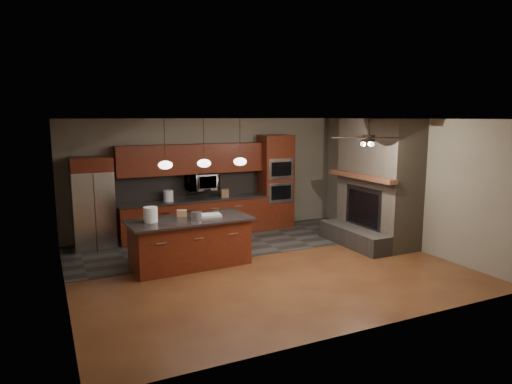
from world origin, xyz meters
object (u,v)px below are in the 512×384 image
oven_tower (276,182)px  counter_box (225,193)px  kitchen_island (190,242)px  paint_tray (209,215)px  cardboard_box (182,213)px  counter_bucket (168,196)px  white_bucket (150,215)px  refrigerator (93,203)px  microwave (202,182)px  paint_can (196,216)px

oven_tower → counter_box: size_ratio=12.21×
kitchen_island → paint_tray: 0.64m
cardboard_box → counter_bucket: (0.20, 1.80, 0.05)m
kitchen_island → cardboard_box: size_ratio=12.19×
counter_bucket → white_bucket: bearing=-113.0°
oven_tower → counter_bucket: size_ratio=9.26×
white_bucket → counter_bucket: (0.86, 2.02, -0.03)m
oven_tower → counter_bucket: oven_tower is taller
refrigerator → counter_box: size_ratio=10.24×
refrigerator → kitchen_island: refrigerator is taller
microwave → white_bucket: 2.69m
kitchen_island → white_bucket: 0.94m
oven_tower → cardboard_box: bearing=-149.1°
refrigerator → counter_bucket: size_ratio=7.77×
white_bucket → refrigerator: bearing=112.7°
oven_tower → kitchen_island: 3.68m
white_bucket → microwave: bearing=50.8°
kitchen_island → paint_tray: size_ratio=5.51×
oven_tower → kitchen_island: size_ratio=1.00×
microwave → counter_box: size_ratio=3.75×
paint_tray → counter_box: counter_box is taller
kitchen_island → paint_tray: paint_tray is taller
white_bucket → cardboard_box: size_ratio=1.44×
white_bucket → paint_can: 0.85m
paint_can → microwave: bearing=68.9°
refrigerator → white_bucket: bearing=-67.3°
microwave → cardboard_box: bearing=-119.1°
counter_bucket → microwave: bearing=3.4°
paint_can → paint_tray: paint_can is taller
counter_bucket → cardboard_box: bearing=-96.5°
kitchen_island → paint_can: paint_can is taller
counter_box → cardboard_box: bearing=-109.1°
white_bucket → paint_can: (0.84, -0.13, -0.07)m
paint_tray → microwave: bearing=82.1°
oven_tower → counter_bucket: bearing=179.8°
white_bucket → counter_bucket: bearing=67.0°
oven_tower → paint_tray: oven_tower is taller
paint_can → cardboard_box: bearing=117.8°
refrigerator → white_bucket: refrigerator is taller
paint_tray → oven_tower: bearing=45.5°
oven_tower → paint_tray: (-2.52, -2.02, -0.25)m
microwave → paint_tray: microwave is taller
white_bucket → cardboard_box: 0.69m
oven_tower → microwave: oven_tower is taller
paint_tray → counter_box: 2.27m
oven_tower → paint_can: oven_tower is taller
oven_tower → counter_bucket: 2.81m
white_bucket → cardboard_box: bearing=18.5°
refrigerator → counter_box: bearing=0.6°
oven_tower → counter_box: 1.42m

